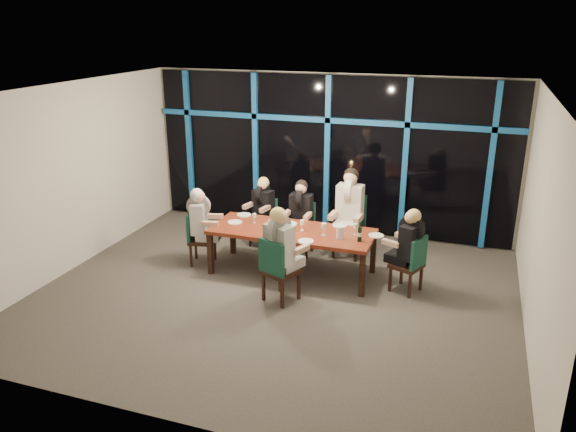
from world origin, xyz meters
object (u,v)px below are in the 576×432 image
at_px(chair_far_mid, 302,225).
at_px(diner_far_left, 262,202).
at_px(chair_end_left, 198,235).
at_px(chair_end_right, 412,262).
at_px(chair_far_left, 265,219).
at_px(chair_near_mid, 277,267).
at_px(dining_table, 292,234).
at_px(diner_far_right, 349,200).
at_px(water_pitcher, 340,233).
at_px(wine_bottle, 360,234).
at_px(diner_near_mid, 281,240).
at_px(diner_end_left, 201,215).
at_px(chair_far_right, 350,222).
at_px(diner_far_mid, 301,207).
at_px(diner_end_right, 409,238).

bearing_deg(chair_far_mid, diner_far_left, 174.61).
bearing_deg(chair_far_mid, chair_end_left, -145.82).
xyz_separation_m(chair_far_mid, chair_end_right, (2.02, -0.95, -0.00)).
relative_size(chair_far_left, chair_near_mid, 0.88).
bearing_deg(chair_end_right, chair_near_mid, -40.14).
relative_size(chair_far_left, chair_end_left, 0.97).
xyz_separation_m(dining_table, chair_far_mid, (-0.11, 0.87, -0.17)).
bearing_deg(chair_end_left, chair_near_mid, -130.20).
distance_m(diner_far_right, water_pitcher, 1.12).
xyz_separation_m(dining_table, wine_bottle, (1.11, -0.12, 0.18)).
bearing_deg(diner_near_mid, chair_end_right, -131.90).
relative_size(dining_table, diner_end_left, 2.97).
bearing_deg(chair_far_right, dining_table, -120.92).
bearing_deg(diner_far_left, dining_table, -34.78).
height_order(chair_end_right, diner_far_mid, diner_far_mid).
distance_m(dining_table, wine_bottle, 1.14).
bearing_deg(diner_end_right, chair_end_left, -66.01).
relative_size(chair_end_right, wine_bottle, 2.99).
distance_m(chair_far_left, diner_far_mid, 0.87).
bearing_deg(chair_far_left, water_pitcher, -21.89).
bearing_deg(chair_end_right, diner_far_mid, -90.95).
height_order(chair_far_right, chair_end_left, chair_far_right).
relative_size(diner_far_mid, diner_near_mid, 0.92).
bearing_deg(chair_near_mid, diner_far_left, -40.84).
relative_size(chair_end_right, diner_end_right, 1.03).
height_order(diner_far_mid, diner_end_left, diner_far_mid).
relative_size(dining_table, water_pitcher, 13.37).
height_order(chair_end_right, wine_bottle, wine_bottle).
distance_m(dining_table, chair_far_mid, 0.90).
distance_m(wine_bottle, water_pitcher, 0.30).
bearing_deg(chair_end_right, diner_end_right, -90.00).
bearing_deg(diner_far_mid, chair_end_right, -23.21).
bearing_deg(chair_far_mid, water_pitcher, -46.91).
bearing_deg(diner_far_left, diner_end_left, -109.36).
height_order(diner_far_mid, diner_far_right, diner_far_right).
distance_m(chair_end_left, diner_far_left, 1.36).
height_order(diner_far_right, wine_bottle, diner_far_right).
bearing_deg(water_pitcher, diner_end_left, -157.17).
bearing_deg(chair_far_left, chair_end_right, -9.27).
bearing_deg(chair_far_left, diner_end_right, -9.25).
height_order(chair_end_right, diner_far_right, diner_far_right).
bearing_deg(diner_end_left, chair_far_left, -44.20).
xyz_separation_m(chair_far_mid, wine_bottle, (1.22, -1.00, 0.36)).
bearing_deg(diner_far_left, diner_far_right, 13.54).
distance_m(chair_near_mid, diner_end_left, 1.90).
distance_m(dining_table, diner_far_right, 1.25).
bearing_deg(diner_end_right, diner_far_mid, -90.98).
bearing_deg(water_pitcher, wine_bottle, 22.13).
height_order(chair_far_left, diner_far_left, diner_far_left).
height_order(chair_end_left, water_pitcher, water_pitcher).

